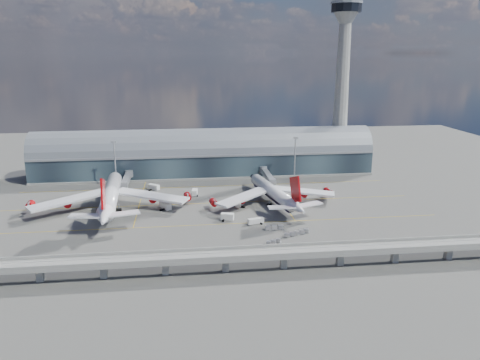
{
  "coord_description": "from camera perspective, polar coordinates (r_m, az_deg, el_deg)",
  "views": [
    {
      "loc": [
        -12.73,
        -199.07,
        71.2
      ],
      "look_at": [
        12.96,
        10.0,
        14.0
      ],
      "focal_mm": 35.0,
      "sensor_mm": 36.0,
      "label": 1
    }
  ],
  "objects": [
    {
      "name": "service_truck_5",
      "position": [
        255.62,
        -10.48,
        -0.87
      ],
      "size": [
        6.59,
        5.91,
        3.11
      ],
      "rotation": [
        0.0,
        0.0,
        0.91
      ],
      "color": "silver",
      "rests_on": "ground"
    },
    {
      "name": "terminal",
      "position": [
        283.73,
        -4.28,
        2.97
      ],
      "size": [
        200.0,
        30.0,
        28.0
      ],
      "color": "#1D2730",
      "rests_on": "ground"
    },
    {
      "name": "ground",
      "position": [
        211.8,
        -3.16,
        -4.48
      ],
      "size": [
        500.0,
        500.0,
        0.0
      ],
      "primitive_type": "plane",
      "color": "#474744",
      "rests_on": "ground"
    },
    {
      "name": "service_truck_4",
      "position": [
        242.85,
        -5.55,
        -1.53
      ],
      "size": [
        3.32,
        5.83,
        3.23
      ],
      "rotation": [
        0.0,
        0.0,
        -0.12
      ],
      "color": "silver",
      "rests_on": "ground"
    },
    {
      "name": "service_truck_2",
      "position": [
        202.4,
        1.93,
        -5.02
      ],
      "size": [
        7.23,
        3.67,
        2.52
      ],
      "rotation": [
        0.0,
        0.0,
        1.82
      ],
      "color": "silver",
      "rests_on": "ground"
    },
    {
      "name": "cargo_train_1",
      "position": [
        191.97,
        6.93,
        -6.43
      ],
      "size": [
        11.79,
        5.92,
        1.61
      ],
      "rotation": [
        0.0,
        0.0,
        1.19
      ],
      "color": "gray",
      "rests_on": "ground"
    },
    {
      "name": "service_truck_3",
      "position": [
        224.47,
        -0.01,
        -2.9
      ],
      "size": [
        4.84,
        6.45,
        2.93
      ],
      "rotation": [
        0.0,
        0.0,
        -0.48
      ],
      "color": "silver",
      "rests_on": "ground"
    },
    {
      "name": "control_tower",
      "position": [
        299.16,
        12.31,
        11.1
      ],
      "size": [
        19.0,
        19.0,
        103.0
      ],
      "color": "gray",
      "rests_on": "ground"
    },
    {
      "name": "service_truck_0",
      "position": [
        223.85,
        -9.09,
        -3.1
      ],
      "size": [
        6.11,
        8.03,
        3.23
      ],
      "rotation": [
        0.0,
        0.0,
        0.52
      ],
      "color": "silver",
      "rests_on": "ground"
    },
    {
      "name": "cargo_train_2",
      "position": [
        196.37,
        4.23,
        -5.82
      ],
      "size": [
        8.09,
        1.95,
        1.8
      ],
      "rotation": [
        0.0,
        0.0,
        1.54
      ],
      "color": "gray",
      "rests_on": "ground"
    },
    {
      "name": "airliner_left",
      "position": [
        225.86,
        -15.52,
        -1.92
      ],
      "size": [
        75.55,
        79.39,
        24.18
      ],
      "rotation": [
        0.0,
        0.0,
        0.07
      ],
      "color": "white",
      "rests_on": "ground"
    },
    {
      "name": "jet_bridge_right",
      "position": [
        262.89,
        3.33,
        0.62
      ],
      "size": [
        4.4,
        32.0,
        7.25
      ],
      "color": "gray",
      "rests_on": "ground"
    },
    {
      "name": "guideway",
      "position": [
        158.94,
        -1.8,
        -9.31
      ],
      "size": [
        220.0,
        8.5,
        7.2
      ],
      "color": "gray",
      "rests_on": "ground"
    },
    {
      "name": "cargo_train_0",
      "position": [
        182.55,
        4.11,
        -7.54
      ],
      "size": [
        6.72,
        4.12,
        1.51
      ],
      "rotation": [
        0.0,
        0.0,
        1.14
      ],
      "color": "gray",
      "rests_on": "ground"
    },
    {
      "name": "airliner_right",
      "position": [
        227.81,
        4.17,
        -1.62
      ],
      "size": [
        63.29,
        66.23,
        21.11
      ],
      "rotation": [
        0.0,
        0.0,
        0.19
      ],
      "color": "white",
      "rests_on": "ground"
    },
    {
      "name": "jet_bridge_left",
      "position": [
        262.56,
        -13.62,
        0.19
      ],
      "size": [
        4.4,
        28.0,
        7.25
      ],
      "color": "gray",
      "rests_on": "ground"
    },
    {
      "name": "service_truck_1",
      "position": [
        206.31,
        -1.55,
        -4.52
      ],
      "size": [
        6.12,
        4.06,
        3.26
      ],
      "rotation": [
        0.0,
        0.0,
        1.29
      ],
      "color": "silver",
      "rests_on": "ground"
    },
    {
      "name": "floodlight_mast_left",
      "position": [
        263.16,
        -14.98,
        2.03
      ],
      "size": [
        3.0,
        0.7,
        25.7
      ],
      "color": "gray",
      "rests_on": "ground"
    },
    {
      "name": "floodlight_mast_right",
      "position": [
        267.95,
        6.71,
        2.68
      ],
      "size": [
        3.0,
        0.7,
        25.7
      ],
      "color": "gray",
      "rests_on": "ground"
    },
    {
      "name": "taxi_lines",
      "position": [
        232.7,
        -3.54,
        -2.65
      ],
      "size": [
        200.0,
        80.12,
        0.01
      ],
      "color": "gold",
      "rests_on": "ground"
    }
  ]
}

